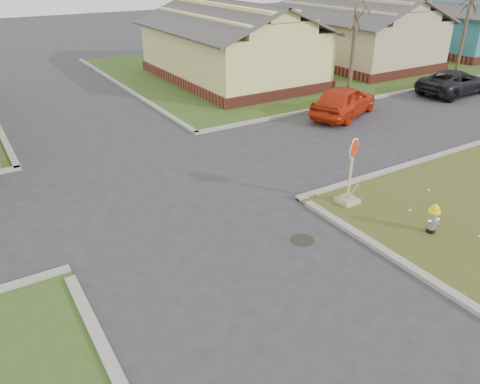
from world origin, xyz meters
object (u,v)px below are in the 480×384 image
stop_sign (349,189)px  fire_hydrant (433,217)px  red_sedan (344,101)px  dark_pickup (455,82)px

stop_sign → fire_hydrant: bearing=-74.1°
stop_sign → red_sedan: stop_sign is taller
stop_sign → dark_pickup: (14.20, 6.61, 0.15)m
dark_pickup → red_sedan: bearing=85.3°
fire_hydrant → stop_sign: 2.61m
fire_hydrant → dark_pickup: 16.25m
dark_pickup → fire_hydrant: bearing=120.8°
red_sedan → dark_pickup: bearing=-113.5°
dark_pickup → stop_sign: bearing=111.6°
fire_hydrant → stop_sign: bearing=117.2°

